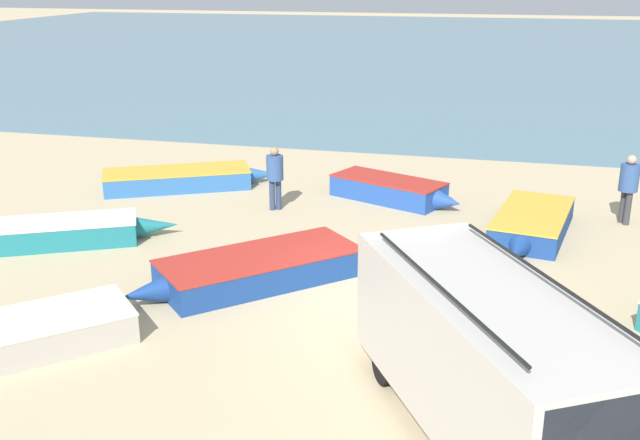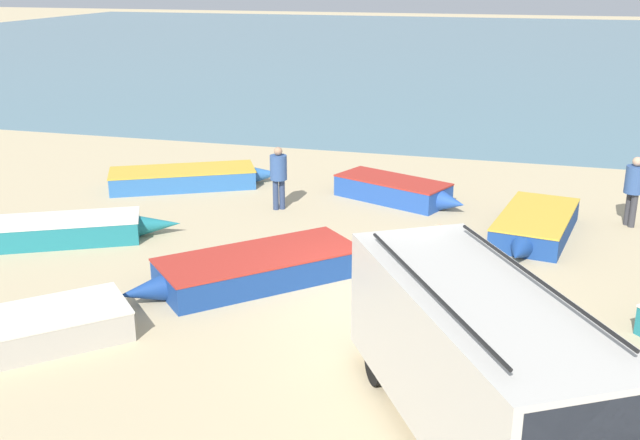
# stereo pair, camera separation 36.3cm
# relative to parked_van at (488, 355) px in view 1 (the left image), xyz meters

# --- Properties ---
(ground_plane) EXTENTS (200.00, 200.00, 0.00)m
(ground_plane) POSITION_rel_parked_van_xyz_m (-2.14, 3.91, -1.19)
(ground_plane) COLOR tan
(sea_water) EXTENTS (120.00, 80.00, 0.01)m
(sea_water) POSITION_rel_parked_van_xyz_m (-2.14, 55.91, -1.19)
(sea_water) COLOR slate
(sea_water) RESTS_ON ground_plane
(parked_van) EXTENTS (4.26, 5.43, 2.28)m
(parked_van) POSITION_rel_parked_van_xyz_m (0.00, 0.00, 0.00)
(parked_van) COLOR beige
(parked_van) RESTS_ON ground_plane
(fishing_rowboat_0) EXTENTS (4.31, 4.27, 0.58)m
(fishing_rowboat_0) POSITION_rel_parked_van_xyz_m (-4.78, 4.18, -0.90)
(fishing_rowboat_0) COLOR navy
(fishing_rowboat_0) RESTS_ON ground_plane
(fishing_rowboat_1) EXTENTS (3.50, 3.44, 0.56)m
(fishing_rowboat_1) POSITION_rel_parked_van_xyz_m (-7.55, 0.51, -0.91)
(fishing_rowboat_1) COLOR #ADA89E
(fishing_rowboat_1) RESTS_ON ground_plane
(fishing_rowboat_2) EXTENTS (4.95, 3.25, 0.54)m
(fishing_rowboat_2) POSITION_rel_parked_van_xyz_m (-9.11, 10.32, -0.92)
(fishing_rowboat_2) COLOR #2D66AD
(fishing_rowboat_2) RESTS_ON ground_plane
(fishing_rowboat_3) EXTENTS (2.12, 4.24, 0.56)m
(fishing_rowboat_3) POSITION_rel_parked_van_xyz_m (0.75, 8.57, -0.91)
(fishing_rowboat_3) COLOR navy
(fishing_rowboat_3) RESTS_ON ground_plane
(fishing_rowboat_5) EXTENTS (3.85, 2.41, 0.60)m
(fishing_rowboat_5) POSITION_rel_parked_van_xyz_m (-2.95, 10.57, -0.89)
(fishing_rowboat_5) COLOR #234CA3
(fishing_rowboat_5) RESTS_ON ground_plane
(fishing_rowboat_6) EXTENTS (5.30, 3.32, 0.56)m
(fishing_rowboat_6) POSITION_rel_parked_van_xyz_m (-10.21, 5.09, -0.91)
(fishing_rowboat_6) COLOR #1E757F
(fishing_rowboat_6) RESTS_ON ground_plane
(fisherman_0) EXTENTS (0.46, 0.46, 1.77)m
(fisherman_0) POSITION_rel_parked_van_xyz_m (3.03, 10.04, -0.13)
(fisherman_0) COLOR #38383D
(fisherman_0) RESTS_ON ground_plane
(fisherman_1) EXTENTS (0.44, 0.44, 1.66)m
(fisherman_1) POSITION_rel_parked_van_xyz_m (-1.02, 3.99, -0.20)
(fisherman_1) COLOR navy
(fisherman_1) RESTS_ON ground_plane
(fisherman_2) EXTENTS (0.45, 0.45, 1.70)m
(fisherman_2) POSITION_rel_parked_van_xyz_m (-5.83, 8.98, -0.18)
(fisherman_2) COLOR navy
(fisherman_2) RESTS_ON ground_plane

